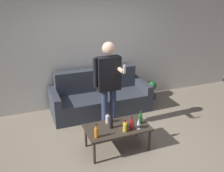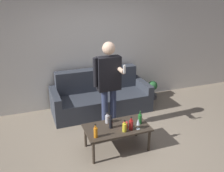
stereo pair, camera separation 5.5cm
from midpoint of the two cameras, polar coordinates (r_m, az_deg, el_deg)
ground_plane at (r=4.35m, az=3.34°, el=-14.53°), size 16.00×16.00×0.00m
wall_back at (r=5.61m, az=-5.28°, el=9.00°), size 8.00×0.06×2.70m
couch at (r=5.53m, az=-3.11°, el=-2.51°), size 2.12×0.88×0.89m
coffee_table at (r=4.19m, az=0.84°, el=-9.84°), size 1.06×0.58×0.42m
bottle_orange at (r=4.10m, az=-0.57°, el=-8.44°), size 0.06×0.06×0.24m
bottle_green at (r=3.87m, az=-4.01°, el=-10.51°), size 0.06×0.06×0.23m
bottle_dark at (r=4.07m, az=4.10°, el=-8.76°), size 0.07×0.07×0.23m
bottle_yellow at (r=4.02m, az=2.60°, el=-9.36°), size 0.07×0.07×0.19m
bottle_red at (r=4.25m, az=6.09°, el=-7.41°), size 0.07×0.07×0.23m
bottle_clear at (r=4.25m, az=-1.38°, el=-7.51°), size 0.07×0.07×0.19m
wine_glass_near at (r=4.08m, az=5.71°, el=-8.19°), size 0.07×0.07×0.18m
cup_on_table at (r=4.13m, az=2.75°, el=-8.91°), size 0.08×0.08×0.10m
person_standing_front at (r=4.48m, az=-1.16°, el=1.33°), size 0.50×0.44×1.70m
potted_plant at (r=6.21m, az=8.75°, el=-0.66°), size 0.23×0.23×0.45m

